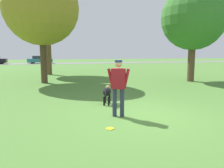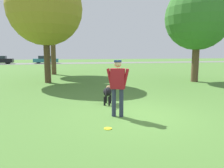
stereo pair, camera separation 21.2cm
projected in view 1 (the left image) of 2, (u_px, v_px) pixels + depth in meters
ground_plane at (137, 115)px, 6.88m from camera, size 120.00×120.00×0.00m
far_road_strip at (68, 63)px, 40.68m from camera, size 120.00×6.00×0.01m
person at (118, 83)px, 6.62m from camera, size 0.67×0.38×1.74m
dog at (107, 92)px, 8.33m from camera, size 0.51×1.05×0.67m
frisbee at (110, 129)px, 5.65m from camera, size 0.21×0.21×0.02m
tree_near_right at (193, 18)px, 14.47m from camera, size 4.25×4.25×6.38m
tree_mid_center at (47, 9)px, 18.87m from camera, size 4.24×4.24×7.84m
tree_near_left at (41, 8)px, 13.59m from camera, size 4.70×4.70×7.10m
parked_car_teal at (40, 60)px, 39.71m from camera, size 4.45×1.95×1.40m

